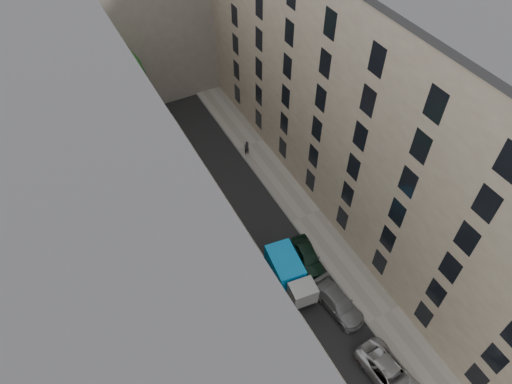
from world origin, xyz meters
TOP-DOWN VIEW (x-y plane):
  - ground at (0.00, 0.00)m, footprint 120.00×120.00m
  - road_surface at (0.00, 0.00)m, footprint 8.00×44.00m
  - sidewalk_left at (-5.50, 0.00)m, footprint 3.00×44.00m
  - sidewalk_right at (5.50, 0.00)m, footprint 3.00×44.00m
  - building_left at (-11.00, 0.00)m, footprint 8.00×44.00m
  - building_right at (11.00, 0.00)m, footprint 8.00×44.00m
  - building_endcap at (0.00, 28.00)m, footprint 18.00×12.00m
  - tarp_truck at (0.60, -5.19)m, footprint 2.65×5.45m
  - car_left_2 at (-2.80, -5.80)m, footprint 2.36×4.72m
  - car_left_3 at (-2.80, -0.38)m, footprint 2.26×5.09m
  - car_left_4 at (-3.60, 5.40)m, footprint 1.72×4.09m
  - car_left_5 at (-3.13, 11.00)m, footprint 1.74×4.55m
  - car_right_0 at (2.80, -15.00)m, footprint 2.84×5.48m
  - car_right_1 at (2.80, -8.80)m, footprint 2.43×4.91m
  - car_right_2 at (3.00, -4.12)m, footprint 2.39×4.46m
  - tree_mid at (-4.50, -1.11)m, footprint 4.96×4.63m
  - tree_far at (-4.50, 19.73)m, footprint 5.28×5.01m
  - lamp_post at (-5.03, -8.44)m, footprint 0.36×0.36m
  - pedestrian at (4.50, 9.88)m, footprint 0.65×0.49m

SIDE VIEW (x-z plane):
  - ground at x=0.00m, z-range 0.00..0.00m
  - road_surface at x=0.00m, z-range 0.00..0.02m
  - sidewalk_left at x=-5.50m, z-range 0.00..0.15m
  - sidewalk_right at x=5.50m, z-range 0.00..0.15m
  - car_left_2 at x=-2.80m, z-range 0.00..1.28m
  - car_right_1 at x=2.80m, z-range 0.00..1.37m
  - car_left_4 at x=-3.60m, z-range 0.00..1.38m
  - car_right_2 at x=3.00m, z-range 0.00..1.44m
  - car_left_3 at x=-2.80m, z-range 0.00..1.45m
  - car_right_0 at x=2.80m, z-range 0.00..1.48m
  - car_left_5 at x=-3.13m, z-range 0.00..1.48m
  - pedestrian at x=4.50m, z-range 0.15..1.77m
  - tarp_truck at x=0.60m, z-range 0.12..2.54m
  - lamp_post at x=-5.03m, z-range 0.87..6.69m
  - tree_mid at x=-4.50m, z-range 1.67..10.21m
  - tree_far at x=-4.50m, z-range 1.86..11.30m
  - building_endcap at x=0.00m, z-range 0.00..18.00m
  - building_left at x=-11.00m, z-range 0.00..20.00m
  - building_right at x=11.00m, z-range 0.00..20.00m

